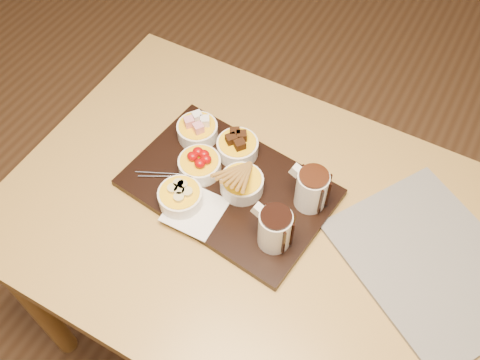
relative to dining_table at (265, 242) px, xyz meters
The scene contains 13 objects.
ground 0.65m from the dining_table, ahead, with size 5.00×5.00×0.00m, color brown.
dining_table is the anchor object (origin of this frame).
serving_board 0.16m from the dining_table, 164.67° to the left, with size 0.46×0.30×0.02m, color black.
napkin 0.20m from the dining_table, 156.52° to the right, with size 0.12×0.12×0.00m, color white.
bowl_marshmallows 0.32m from the dining_table, 154.37° to the left, with size 0.10×0.10×0.04m, color white.
bowl_cake 0.24m from the dining_table, 139.40° to the left, with size 0.10×0.10×0.04m, color white.
bowl_strawberries 0.24m from the dining_table, 169.56° to the left, with size 0.10×0.10×0.04m, color white.
bowl_biscotti 0.17m from the dining_table, 155.93° to the left, with size 0.10×0.10×0.04m, color white.
bowl_bananas 0.24m from the dining_table, 162.32° to the right, with size 0.10×0.10×0.04m, color white.
pitcher_dark_chocolate 0.18m from the dining_table, 49.61° to the right, with size 0.07×0.07×0.10m, color silver.
pitcher_milk_chocolate 0.20m from the dining_table, 51.99° to the left, with size 0.07×0.07×0.10m, color silver.
fondue_skewers 0.24m from the dining_table, behind, with size 0.26×0.03×0.01m, color silver, non-canonical shape.
newspaper 0.38m from the dining_table, 12.48° to the left, with size 0.39×0.32×0.01m, color beige.
Camera 1 is at (0.25, -0.57, 1.78)m, focal length 40.00 mm.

